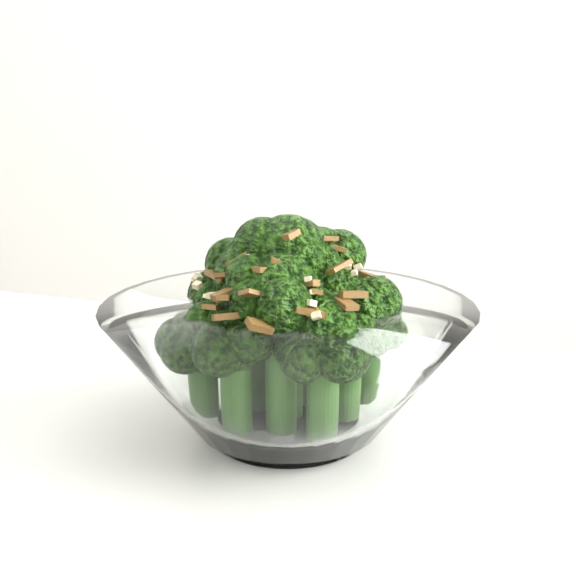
# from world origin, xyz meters

# --- Properties ---
(broccoli_dish) EXTENTS (0.22, 0.22, 0.14)m
(broccoli_dish) POSITION_xyz_m (0.20, 0.09, 0.80)
(broccoli_dish) COLOR white
(broccoli_dish) RESTS_ON table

